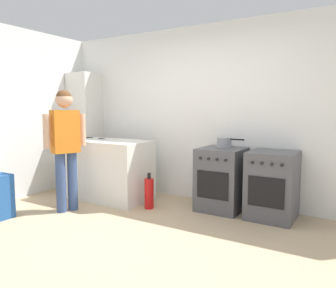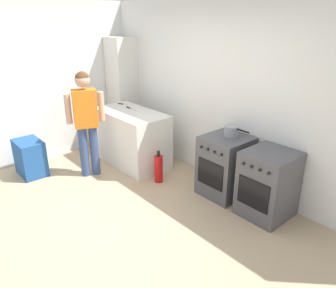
# 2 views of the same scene
# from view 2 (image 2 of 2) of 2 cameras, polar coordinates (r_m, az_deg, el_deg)

# --- Properties ---
(ground_plane) EXTENTS (8.00, 8.00, 0.00)m
(ground_plane) POSITION_cam_2_polar(r_m,az_deg,el_deg) (4.13, -9.11, -13.75)
(ground_plane) COLOR tan
(back_wall) EXTENTS (6.00, 0.10, 2.60)m
(back_wall) POSITION_cam_2_polar(r_m,az_deg,el_deg) (4.79, 10.23, 8.37)
(back_wall) COLOR white
(back_wall) RESTS_ON ground
(side_wall_left) EXTENTS (0.10, 3.10, 2.60)m
(side_wall_left) POSITION_cam_2_polar(r_m,az_deg,el_deg) (6.00, -20.08, 10.09)
(side_wall_left) COLOR white
(side_wall_left) RESTS_ON ground
(counter_unit) EXTENTS (1.30, 0.70, 0.90)m
(counter_unit) POSITION_cam_2_polar(r_m,az_deg,el_deg) (5.51, -6.33, 1.10)
(counter_unit) COLOR silver
(counter_unit) RESTS_ON ground
(oven_left) EXTENTS (0.58, 0.62, 0.85)m
(oven_left) POSITION_cam_2_polar(r_m,az_deg,el_deg) (4.59, 9.90, -3.78)
(oven_left) COLOR #4C4C51
(oven_left) RESTS_ON ground
(oven_right) EXTENTS (0.57, 0.62, 0.85)m
(oven_right) POSITION_cam_2_polar(r_m,az_deg,el_deg) (4.25, 17.00, -6.69)
(oven_right) COLOR #4C4C51
(oven_right) RESTS_ON ground
(pot) EXTENTS (0.38, 0.20, 0.14)m
(pot) POSITION_cam_2_polar(r_m,az_deg,el_deg) (4.47, 10.99, 2.26)
(pot) COLOR gray
(pot) RESTS_ON oven_left
(knife_carving) EXTENTS (0.33, 0.07, 0.01)m
(knife_carving) POSITION_cam_2_polar(r_m,az_deg,el_deg) (5.51, -6.45, 6.09)
(knife_carving) COLOR silver
(knife_carving) RESTS_ON counter_unit
(knife_paring) EXTENTS (0.21, 0.10, 0.01)m
(knife_paring) POSITION_cam_2_polar(r_m,az_deg,el_deg) (5.84, -8.00, 6.91)
(knife_paring) COLOR silver
(knife_paring) RESTS_ON counter_unit
(person) EXTENTS (0.31, 0.54, 1.62)m
(person) POSITION_cam_2_polar(r_m,az_deg,el_deg) (5.03, -14.13, 4.78)
(person) COLOR #384C7A
(person) RESTS_ON ground
(fire_extinguisher) EXTENTS (0.13, 0.13, 0.50)m
(fire_extinguisher) POSITION_cam_2_polar(r_m,az_deg,el_deg) (4.93, -1.65, -4.29)
(fire_extinguisher) COLOR red
(fire_extinguisher) RESTS_ON ground
(recycling_crate_lower) EXTENTS (0.52, 0.36, 0.28)m
(recycling_crate_lower) POSITION_cam_2_polar(r_m,az_deg,el_deg) (5.62, -22.66, -3.53)
(recycling_crate_lower) COLOR #235193
(recycling_crate_lower) RESTS_ON ground
(recycling_crate_upper) EXTENTS (0.52, 0.36, 0.28)m
(recycling_crate_upper) POSITION_cam_2_polar(r_m,az_deg,el_deg) (5.52, -23.08, -0.89)
(recycling_crate_upper) COLOR #235193
(recycling_crate_upper) RESTS_ON recycling_crate_lower
(larder_cabinet) EXTENTS (0.48, 0.44, 2.00)m
(larder_cabinet) POSITION_cam_2_polar(r_m,az_deg,el_deg) (6.37, -7.90, 9.03)
(larder_cabinet) COLOR silver
(larder_cabinet) RESTS_ON ground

